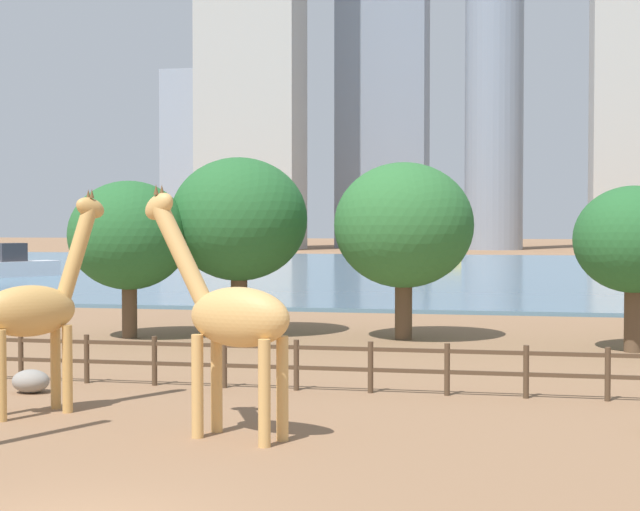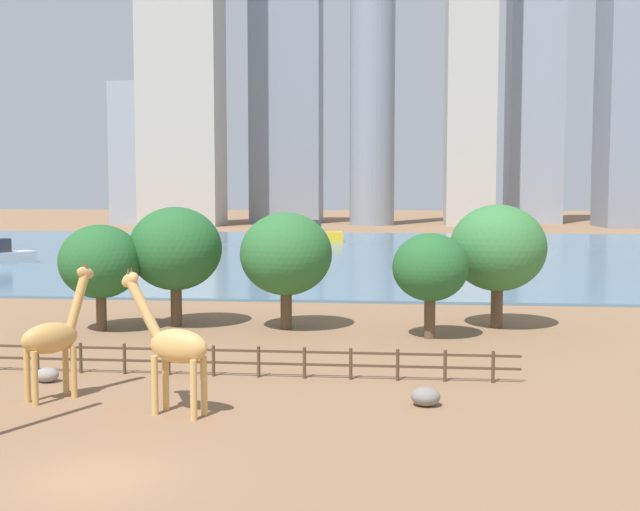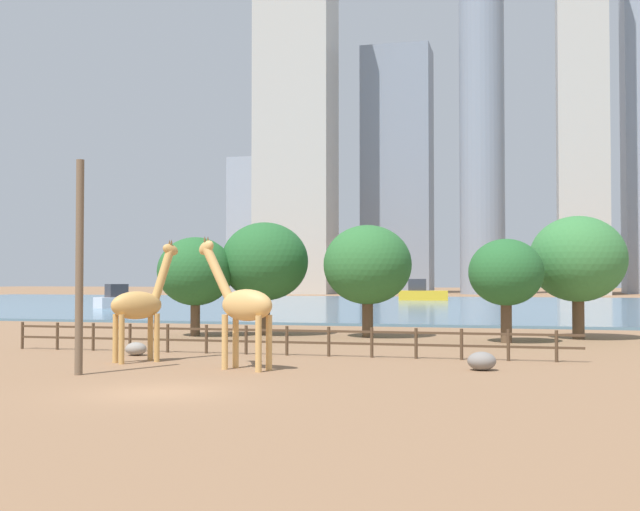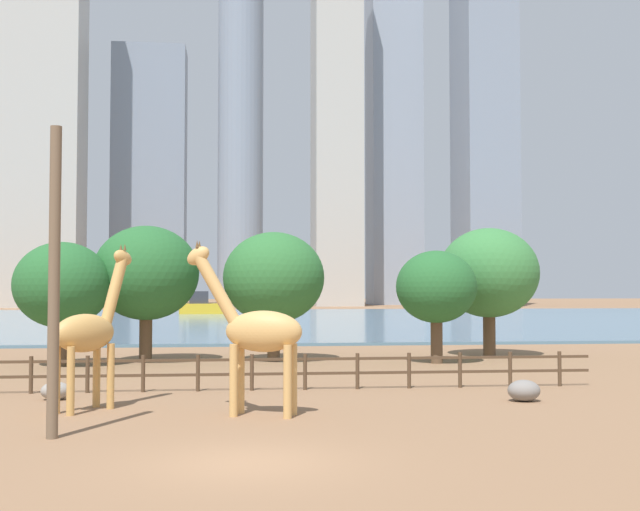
% 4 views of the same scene
% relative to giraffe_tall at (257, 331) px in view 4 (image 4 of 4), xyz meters
% --- Properties ---
extents(ground_plane, '(400.00, 400.00, 0.00)m').
position_rel_giraffe_tall_xyz_m(ground_plane, '(-0.40, 73.72, -2.43)').
color(ground_plane, '#8C6647').
extents(harbor_water, '(180.00, 86.00, 0.20)m').
position_rel_giraffe_tall_xyz_m(harbor_water, '(-0.40, 70.72, -2.33)').
color(harbor_water, slate).
rests_on(harbor_water, ground).
extents(giraffe_tall, '(3.61, 1.77, 5.07)m').
position_rel_giraffe_tall_xyz_m(giraffe_tall, '(0.00, 0.00, 0.00)').
color(giraffe_tall, tan).
rests_on(giraffe_tall, ground).
extents(giraffe_companion, '(2.36, 2.74, 5.06)m').
position_rel_giraffe_tall_xyz_m(giraffe_companion, '(-4.98, 1.52, -0.08)').
color(giraffe_companion, tan).
rests_on(giraffe_companion, ground).
extents(utility_pole, '(0.28, 0.28, 7.66)m').
position_rel_giraffe_tall_xyz_m(utility_pole, '(-5.06, -3.00, 1.41)').
color(utility_pole, brown).
rests_on(utility_pole, ground).
extents(boulder_near_fence, '(1.06, 0.93, 0.69)m').
position_rel_giraffe_tall_xyz_m(boulder_near_fence, '(8.72, 1.96, -2.08)').
color(boulder_near_fence, gray).
rests_on(boulder_near_fence, ground).
extents(boulder_by_pole, '(0.96, 0.79, 0.59)m').
position_rel_giraffe_tall_xyz_m(boulder_by_pole, '(-6.45, 4.02, -2.13)').
color(boulder_by_pole, gray).
rests_on(boulder_by_pole, ground).
extents(enclosure_fence, '(26.12, 0.14, 1.30)m').
position_rel_giraffe_tall_xyz_m(enclosure_fence, '(-0.65, 5.72, -1.67)').
color(enclosure_fence, '#4C3826').
rests_on(enclosure_fence, ground).
extents(tree_left_large, '(5.26, 5.26, 6.81)m').
position_rel_giraffe_tall_xyz_m(tree_left_large, '(-4.95, 17.58, 2.00)').
color(tree_left_large, brown).
rests_on(tree_left_large, ground).
extents(tree_center_broad, '(4.52, 4.52, 5.87)m').
position_rel_giraffe_tall_xyz_m(tree_center_broad, '(-8.67, 15.75, 1.39)').
color(tree_center_broad, brown).
rests_on(tree_center_broad, ground).
extents(tree_right_tall, '(5.13, 5.13, 6.53)m').
position_rel_giraffe_tall_xyz_m(tree_right_tall, '(1.43, 17.30, 1.77)').
color(tree_right_tall, brown).
rests_on(tree_right_tall, ground).
extents(tree_left_small, '(5.40, 5.40, 6.95)m').
position_rel_giraffe_tall_xyz_m(tree_left_small, '(13.19, 18.93, 2.07)').
color(tree_left_small, brown).
rests_on(tree_left_small, ground).
extents(tree_right_small, '(3.96, 3.96, 5.54)m').
position_rel_giraffe_tall_xyz_m(tree_right_small, '(9.32, 15.27, 1.29)').
color(tree_right_small, brown).
rests_on(tree_right_small, ground).
extents(boat_ferry, '(7.35, 3.22, 3.14)m').
position_rel_giraffe_tall_xyz_m(boat_ferry, '(-4.41, 89.36, -1.16)').
color(boat_ferry, gold).
rests_on(boat_ferry, harbor_water).
extents(skyline_tower_needle, '(16.10, 10.95, 58.11)m').
position_rel_giraffe_tall_xyz_m(skyline_tower_needle, '(-18.96, 159.81, 26.63)').
color(skyline_tower_needle, gray).
rests_on(skyline_tower_needle, ground).
extents(skyline_tower_glass, '(9.72, 9.72, 83.97)m').
position_rel_giraffe_tall_xyz_m(skyline_tower_glass, '(1.33, 149.06, 39.56)').
color(skyline_tower_glass, gray).
rests_on(skyline_tower_glass, ground).
extents(skyline_block_left, '(11.90, 11.51, 108.54)m').
position_rel_giraffe_tall_xyz_m(skyline_block_left, '(37.86, 163.13, 51.84)').
color(skyline_block_left, '#939EAD').
rests_on(skyline_block_left, ground).
extents(skyline_block_right, '(16.81, 11.92, 85.09)m').
position_rel_giraffe_tall_xyz_m(skyline_block_right, '(-39.09, 142.56, 40.12)').
color(skyline_block_right, '#B7B2A8').
rests_on(skyline_block_right, ground).
extents(skyline_tower_short, '(10.16, 12.86, 87.18)m').
position_rel_giraffe_tall_xyz_m(skyline_tower_short, '(22.20, 149.09, 41.16)').
color(skyline_tower_short, '#B7B2A8').
rests_on(skyline_tower_short, ground).
extents(skyline_tower_far, '(11.04, 15.10, 73.53)m').
position_rel_giraffe_tall_xyz_m(skyline_tower_far, '(54.18, 145.13, 34.34)').
color(skyline_tower_far, gray).
rests_on(skyline_tower_far, ground).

